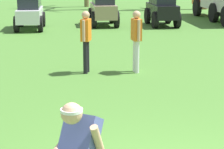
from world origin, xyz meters
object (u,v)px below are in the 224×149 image
at_px(teammate_midfield, 136,36).
at_px(parked_car_slot_b, 30,12).
at_px(parked_car_slot_d, 162,9).
at_px(parked_car_slot_c, 103,9).
at_px(teammate_near_sideline, 86,36).

relative_size(teammate_midfield, parked_car_slot_b, 0.63).
bearing_deg(parked_car_slot_d, parked_car_slot_c, 168.49).
distance_m(parked_car_slot_b, parked_car_slot_c, 3.27).
bearing_deg(parked_car_slot_d, teammate_midfield, -110.81).
height_order(parked_car_slot_b, parked_car_slot_d, parked_car_slot_d).
distance_m(teammate_near_sideline, parked_car_slot_d, 9.28).
relative_size(teammate_near_sideline, teammate_midfield, 1.00).
xyz_separation_m(parked_car_slot_b, parked_car_slot_d, (5.80, 0.04, 0.02)).
distance_m(teammate_midfield, parked_car_slot_b, 8.69).
xyz_separation_m(teammate_midfield, parked_car_slot_b, (-2.63, 8.28, -0.22)).
xyz_separation_m(teammate_midfield, parked_car_slot_d, (3.16, 8.32, -0.20)).
height_order(teammate_midfield, parked_car_slot_d, teammate_midfield).
xyz_separation_m(teammate_near_sideline, parked_car_slot_b, (-1.39, 8.12, -0.22)).
bearing_deg(teammate_near_sideline, parked_car_slot_c, 78.07).
height_order(teammate_near_sideline, parked_car_slot_c, teammate_near_sideline).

